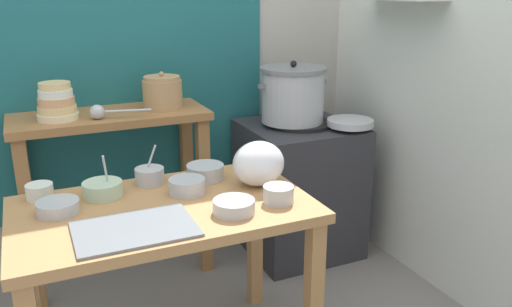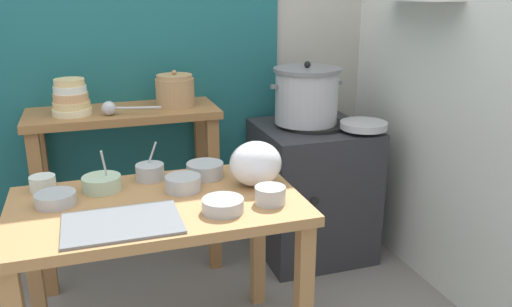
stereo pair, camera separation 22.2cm
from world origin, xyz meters
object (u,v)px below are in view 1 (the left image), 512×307
(bowl_stack_enamel, at_px, (57,103))
(prep_bowl_4, at_px, (205,171))
(prep_table, at_px, (165,232))
(back_shelf_table, at_px, (113,155))
(prep_bowl_1, at_px, (234,206))
(prep_bowl_6, at_px, (58,207))
(steamer_pot, at_px, (293,94))
(prep_bowl_2, at_px, (278,194))
(plastic_bag, at_px, (258,164))
(clay_pot, at_px, (163,92))
(serving_tray, at_px, (135,229))
(prep_bowl_5, at_px, (187,185))
(ladle, at_px, (100,112))
(wide_pan, at_px, (350,123))
(prep_bowl_0, at_px, (150,175))
(stove_block, at_px, (298,188))
(prep_bowl_3, at_px, (40,191))
(prep_bowl_7, at_px, (103,188))

(bowl_stack_enamel, relative_size, prep_bowl_4, 1.20)
(prep_table, height_order, back_shelf_table, back_shelf_table)
(prep_bowl_1, relative_size, prep_bowl_6, 1.02)
(steamer_pot, distance_m, bowl_stack_enamel, 1.22)
(prep_bowl_1, bearing_deg, prep_bowl_2, 5.70)
(prep_bowl_1, bearing_deg, prep_bowl_6, 156.13)
(plastic_bag, bearing_deg, clay_pot, 103.57)
(serving_tray, relative_size, plastic_bag, 1.85)
(prep_bowl_2, bearing_deg, clay_pot, 100.51)
(back_shelf_table, bearing_deg, prep_bowl_5, -77.43)
(back_shelf_table, distance_m, ladle, 0.28)
(bowl_stack_enamel, xyz_separation_m, wide_pan, (1.46, -0.29, -0.18))
(prep_bowl_0, height_order, prep_bowl_2, prep_bowl_0)
(ladle, distance_m, serving_tray, 0.91)
(back_shelf_table, xyz_separation_m, prep_bowl_5, (0.17, -0.75, 0.07))
(bowl_stack_enamel, relative_size, prep_bowl_2, 1.62)
(ladle, distance_m, prep_bowl_5, 0.70)
(prep_table, relative_size, stove_block, 1.41)
(stove_block, bearing_deg, back_shelf_table, 172.69)
(stove_block, distance_m, ladle, 1.21)
(prep_bowl_1, bearing_deg, prep_bowl_5, 111.50)
(serving_tray, xyz_separation_m, prep_bowl_6, (-0.22, 0.25, 0.02))
(bowl_stack_enamel, bearing_deg, wide_pan, -11.15)
(prep_table, height_order, prep_bowl_4, prep_bowl_4)
(serving_tray, distance_m, prep_bowl_3, 0.51)
(plastic_bag, bearing_deg, prep_table, -174.02)
(back_shelf_table, xyz_separation_m, prep_bowl_3, (-0.37, -0.57, 0.07))
(prep_table, xyz_separation_m, steamer_pot, (0.92, 0.71, 0.32))
(prep_bowl_2, xyz_separation_m, prep_bowl_6, (-0.77, 0.24, -0.01))
(back_shelf_table, distance_m, clay_pot, 0.41)
(prep_table, relative_size, plastic_bag, 5.09)
(prep_table, bearing_deg, wide_pan, 23.28)
(plastic_bag, bearing_deg, prep_bowl_2, -92.02)
(back_shelf_table, xyz_separation_m, prep_bowl_6, (-0.32, -0.74, 0.07))
(plastic_bag, bearing_deg, prep_bowl_7, 167.15)
(prep_bowl_6, bearing_deg, prep_bowl_0, 23.09)
(prep_bowl_0, bearing_deg, wide_pan, 12.64)
(steamer_pot, height_order, clay_pot, steamer_pot)
(prep_bowl_1, relative_size, prep_bowl_4, 0.97)
(clay_pot, height_order, bowl_stack_enamel, clay_pot)
(bowl_stack_enamel, xyz_separation_m, prep_bowl_7, (0.10, -0.61, -0.23))
(wide_pan, height_order, prep_bowl_0, prep_bowl_0)
(steamer_pot, height_order, wide_pan, steamer_pot)
(back_shelf_table, bearing_deg, plastic_bag, -59.40)
(wide_pan, xyz_separation_m, prep_bowl_6, (-1.53, -0.42, -0.05))
(prep_bowl_2, bearing_deg, prep_bowl_5, 141.19)
(ladle, xyz_separation_m, serving_tray, (-0.03, -0.89, -0.21))
(wide_pan, bearing_deg, prep_bowl_0, -167.36)
(wide_pan, relative_size, prep_bowl_4, 1.58)
(plastic_bag, xyz_separation_m, prep_bowl_7, (-0.60, 0.14, -0.06))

